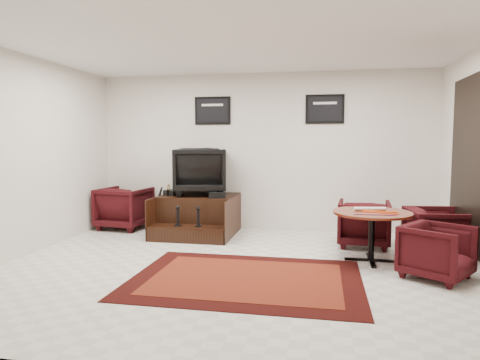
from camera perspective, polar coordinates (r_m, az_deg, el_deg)
name	(u,v)px	position (r m, az deg, el deg)	size (l,w,h in m)	color
ground	(233,269)	(5.47, -0.88, -11.75)	(6.00, 6.00, 0.00)	silver
room_shell	(268,126)	(5.29, 3.73, 7.26)	(6.02, 5.02, 2.81)	silver
area_rug	(246,279)	(5.07, 0.80, -13.03)	(2.64, 1.98, 0.01)	black
shine_podium	(198,216)	(7.45, -5.59, -4.80)	(1.29, 1.33, 0.67)	black
shine_chair	(200,169)	(7.49, -5.34, 1.51)	(0.88, 0.82, 0.91)	black
shoes_pair	(172,192)	(7.51, -9.07, -1.64)	(0.26, 0.29, 0.09)	black
polish_kit	(217,195)	(7.06, -3.09, -2.02)	(0.26, 0.18, 0.09)	black
umbrella_black	(155,209)	(7.59, -11.20, -3.82)	(0.31, 0.12, 0.84)	black
umbrella_hooked	(155,209)	(7.64, -11.25, -3.82)	(0.31, 0.11, 0.82)	black
armchair_side	(125,206)	(8.11, -15.15, -3.33)	(0.82, 0.77, 0.84)	black
meeting_table	(372,218)	(5.93, 17.19, -4.85)	(1.02, 1.02, 0.67)	#4C130A
table_chair_back	(364,221)	(6.79, 16.19, -5.26)	(0.75, 0.70, 0.77)	black
table_chair_window	(437,230)	(6.46, 24.82, -6.13)	(0.74, 0.69, 0.76)	black
table_chair_corner	(437,249)	(5.50, 24.79, -8.35)	(0.68, 0.64, 0.70)	black
paper_roll	(370,209)	(5.98, 16.93, -3.69)	(0.05, 0.05, 0.42)	silver
table_clutter	(379,213)	(5.82, 18.04, -4.16)	(0.57, 0.32, 0.01)	#F34C0D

